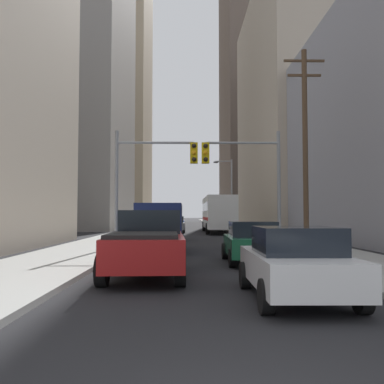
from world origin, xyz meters
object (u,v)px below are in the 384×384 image
at_px(traffic_signal_near_right, 245,169).
at_px(sedan_blue, 177,222).
at_px(city_bus, 218,213).
at_px(sedan_white, 295,263).
at_px(sedan_black, 169,229).
at_px(sedan_grey, 175,225).
at_px(traffic_signal_near_left, 152,169).
at_px(sedan_green, 252,242).
at_px(pickup_truck_red, 148,244).
at_px(cargo_van_navy, 161,225).

bearing_deg(traffic_signal_near_right, sedan_blue, 96.86).
height_order(city_bus, sedan_white, city_bus).
xyz_separation_m(sedan_black, sedan_grey, (0.12, 12.58, 0.00)).
height_order(city_bus, traffic_signal_near_right, traffic_signal_near_right).
height_order(sedan_black, traffic_signal_near_left, traffic_signal_near_left).
bearing_deg(traffic_signal_near_right, sedan_green, -95.80).
bearing_deg(traffic_signal_near_right, pickup_truck_red, -114.30).
relative_size(sedan_grey, sedan_blue, 1.01).
bearing_deg(traffic_signal_near_left, cargo_van_navy, -63.16).
distance_m(cargo_van_navy, traffic_signal_near_left, 2.99).
bearing_deg(traffic_signal_near_right, cargo_van_navy, -166.60).
bearing_deg(sedan_grey, traffic_signal_near_right, -78.64).
bearing_deg(sedan_blue, traffic_signal_near_right, -83.14).
height_order(sedan_grey, traffic_signal_near_right, traffic_signal_near_right).
relative_size(sedan_black, sedan_blue, 1.00).
height_order(sedan_blue, traffic_signal_near_left, traffic_signal_near_left).
bearing_deg(sedan_black, cargo_van_navy, -90.40).
bearing_deg(sedan_white, city_bus, 88.50).
distance_m(sedan_white, sedan_black, 20.35).
xyz_separation_m(cargo_van_navy, sedan_white, (3.46, -11.64, -0.52)).
distance_m(city_bus, sedan_green, 25.45).
height_order(pickup_truck_red, sedan_blue, pickup_truck_red).
height_order(sedan_grey, traffic_signal_near_left, traffic_signal_near_left).
bearing_deg(cargo_van_navy, traffic_signal_near_right, 13.40).
distance_m(pickup_truck_red, sedan_blue, 42.69).
distance_m(city_bus, sedan_grey, 4.31).
bearing_deg(sedan_white, sedan_black, 99.63).
xyz_separation_m(sedan_grey, traffic_signal_near_left, (-0.69, -20.00, 3.29)).
distance_m(city_bus, traffic_signal_near_right, 19.60).
bearing_deg(sedan_green, cargo_van_navy, 126.13).
height_order(sedan_blue, traffic_signal_near_right, traffic_signal_near_right).
bearing_deg(sedan_blue, sedan_green, -85.03).
distance_m(pickup_truck_red, sedan_black, 16.54).
bearing_deg(cargo_van_navy, city_bus, 78.13).
bearing_deg(traffic_signal_near_right, city_bus, 89.70).
bearing_deg(sedan_white, sedan_blue, 94.08).
relative_size(sedan_green, sedan_blue, 1.01).
bearing_deg(sedan_grey, traffic_signal_near_left, -91.98).
xyz_separation_m(sedan_white, traffic_signal_near_right, (0.74, 12.64, 3.28)).
height_order(city_bus, cargo_van_navy, city_bus).
relative_size(city_bus, sedan_grey, 2.72).
height_order(cargo_van_navy, sedan_grey, cargo_van_navy).
bearing_deg(sedan_black, sedan_green, -75.16).
xyz_separation_m(sedan_green, traffic_signal_near_right, (0.60, 5.93, 3.28)).
distance_m(sedan_white, traffic_signal_near_left, 13.65).
height_order(pickup_truck_red, sedan_green, pickup_truck_red).
bearing_deg(sedan_white, pickup_truck_red, 133.72).
relative_size(pickup_truck_red, cargo_van_navy, 1.05).
height_order(sedan_green, traffic_signal_near_left, traffic_signal_near_left).
relative_size(sedan_green, traffic_signal_near_right, 0.71).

